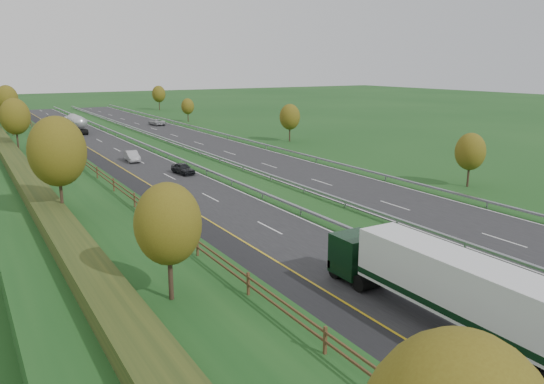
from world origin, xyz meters
The scene contains 19 objects.
ground centered at (8.00, 55.00, 0.00)m, with size 400.00×400.00×0.00m, color #174218.
near_carriageway centered at (0.00, 60.00, 0.02)m, with size 10.50×200.00×0.04m, color black.
far_carriageway centered at (16.50, 60.00, 0.02)m, with size 10.50×200.00×0.04m, color black.
hard_shoulder centered at (-3.75, 60.00, 0.02)m, with size 3.00×200.00×0.04m, color black.
lane_markings centered at (6.40, 59.88, 0.05)m, with size 26.75×200.00×0.01m.
embankment_left centered at (-13.00, 60.00, 1.00)m, with size 12.00×200.00×2.00m, color #174218.
hedge_left centered at (-15.00, 60.00, 2.55)m, with size 2.20×180.00×1.10m, color #263616.
fence_left centered at (-8.50, 59.59, 2.73)m, with size 0.12×189.06×1.20m.
median_barrier_near centered at (5.70, 60.00, 0.61)m, with size 0.32×200.00×0.71m.
median_barrier_far centered at (10.80, 60.00, 0.61)m, with size 0.32×200.00×0.71m.
outer_barrier_far centered at (22.30, 60.00, 0.62)m, with size 0.32×200.00×0.71m.
trees_left centered at (-12.64, 56.63, 6.37)m, with size 6.64×164.30×7.66m.
trees_far centered at (29.80, 89.21, 4.25)m, with size 8.45×118.60×7.12m.
box_lorry centered at (0.38, 3.70, 2.33)m, with size 2.58×16.28×4.06m.
road_tanker centered at (0.19, 97.33, 1.86)m, with size 2.40×11.22×3.46m.
car_dark_near centered at (3.27, 47.65, 0.72)m, with size 1.60×3.99×1.36m, color black.
car_silver_mid centered at (0.35, 59.52, 0.76)m, with size 1.53×4.40×1.45m, color #A6A5A9.
car_small_far centered at (-1.00, 118.49, 0.73)m, with size 1.93×4.75×1.38m, color #1A1544.
car_oncoming centered at (18.08, 101.34, 0.74)m, with size 2.31×5.01×1.39m, color #B1B2B6.
Camera 1 is at (-20.07, -13.37, 13.32)m, focal length 35.00 mm.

